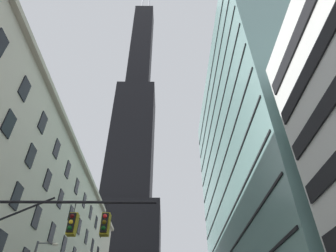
{
  "coord_description": "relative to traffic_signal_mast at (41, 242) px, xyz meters",
  "views": [
    {
      "loc": [
        2.3,
        -10.62,
        1.6
      ],
      "look_at": [
        2.61,
        29.12,
        33.26
      ],
      "focal_mm": 30.35,
      "sensor_mm": 36.0,
      "label": 1
    }
  ],
  "objects": [
    {
      "name": "traffic_signal_mast",
      "position": [
        0.0,
        0.0,
        0.0
      ],
      "size": [
        8.73,
        0.63,
        7.55
      ],
      "color": "black",
      "rests_on": "sidewalk_left"
    },
    {
      "name": "dark_skyscraper",
      "position": [
        -10.09,
        95.74,
        58.58
      ],
      "size": [
        27.45,
        27.45,
        219.45
      ],
      "color": "black",
      "rests_on": "ground"
    },
    {
      "name": "glass_office_midrise",
      "position": [
        22.55,
        26.31,
        18.77
      ],
      "size": [
        16.37,
        43.38,
        48.61
      ],
      "color": "gray",
      "rests_on": "ground"
    }
  ]
}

